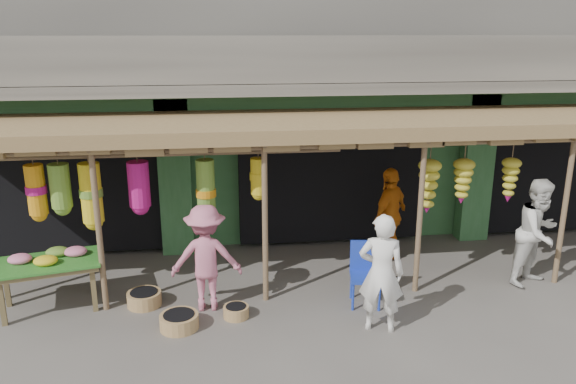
{
  "coord_description": "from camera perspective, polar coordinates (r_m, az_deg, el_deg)",
  "views": [
    {
      "loc": [
        -2.21,
        -8.4,
        4.19
      ],
      "look_at": [
        -0.98,
        1.0,
        1.45
      ],
      "focal_mm": 35.0,
      "sensor_mm": 36.0,
      "label": 1
    }
  ],
  "objects": [
    {
      "name": "ground",
      "position": [
        9.64,
        6.67,
        -9.73
      ],
      "size": [
        80.0,
        80.0,
        0.0
      ],
      "primitive_type": "plane",
      "color": "#514C47",
      "rests_on": "ground"
    },
    {
      "name": "building",
      "position": [
        13.48,
        2.07,
        12.64
      ],
      "size": [
        16.4,
        6.8,
        7.0
      ],
      "color": "gray",
      "rests_on": "ground"
    },
    {
      "name": "awning",
      "position": [
        9.56,
        5.05,
        6.37
      ],
      "size": [
        14.0,
        2.7,
        2.79
      ],
      "color": "brown",
      "rests_on": "ground"
    },
    {
      "name": "flower_table",
      "position": [
        9.42,
        -23.2,
        -6.7
      ],
      "size": [
        1.7,
        1.22,
        0.92
      ],
      "rotation": [
        0.0,
        0.0,
        0.23
      ],
      "color": "brown",
      "rests_on": "ground"
    },
    {
      "name": "blue_chair",
      "position": [
        9.01,
        7.85,
        -7.83
      ],
      "size": [
        0.55,
        0.56,
        0.99
      ],
      "rotation": [
        0.0,
        0.0,
        -0.18
      ],
      "color": "#1A34AE",
      "rests_on": "ground"
    },
    {
      "name": "basket_left",
      "position": [
        9.29,
        -14.39,
        -10.46
      ],
      "size": [
        0.62,
        0.62,
        0.22
      ],
      "primitive_type": "cylinder",
      "rotation": [
        0.0,
        0.0,
        0.18
      ],
      "color": "olive",
      "rests_on": "ground"
    },
    {
      "name": "basket_mid",
      "position": [
        8.52,
        -10.99,
        -12.79
      ],
      "size": [
        0.65,
        0.65,
        0.22
      ],
      "primitive_type": "cylinder",
      "rotation": [
        0.0,
        0.0,
        -0.16
      ],
      "color": "#A07B47",
      "rests_on": "ground"
    },
    {
      "name": "basket_right",
      "position": [
        8.71,
        -5.29,
        -12.01
      ],
      "size": [
        0.45,
        0.45,
        0.18
      ],
      "primitive_type": "cylinder",
      "rotation": [
        0.0,
        0.0,
        0.19
      ],
      "color": "olive",
      "rests_on": "ground"
    },
    {
      "name": "person_front",
      "position": [
        8.13,
        9.45,
        -8.13
      ],
      "size": [
        0.74,
        0.6,
        1.76
      ],
      "primitive_type": "imported",
      "rotation": [
        0.0,
        0.0,
        2.83
      ],
      "color": "white",
      "rests_on": "ground"
    },
    {
      "name": "person_right",
      "position": [
        10.33,
        24.09,
        -3.76
      ],
      "size": [
        1.12,
        1.03,
        1.84
      ],
      "primitive_type": "imported",
      "rotation": [
        0.0,
        0.0,
        0.48
      ],
      "color": "silver",
      "rests_on": "ground"
    },
    {
      "name": "person_vendor",
      "position": [
        10.55,
        10.32,
        -2.3
      ],
      "size": [
        1.06,
        1.05,
        1.8
      ],
      "primitive_type": "imported",
      "rotation": [
        0.0,
        0.0,
        3.92
      ],
      "color": "orange",
      "rests_on": "ground"
    },
    {
      "name": "person_shopper",
      "position": [
        8.72,
        -8.33,
        -6.63
      ],
      "size": [
        1.11,
        0.66,
        1.68
      ],
      "primitive_type": "imported",
      "rotation": [
        0.0,
        0.0,
        3.11
      ],
      "color": "#C56882",
      "rests_on": "ground"
    }
  ]
}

